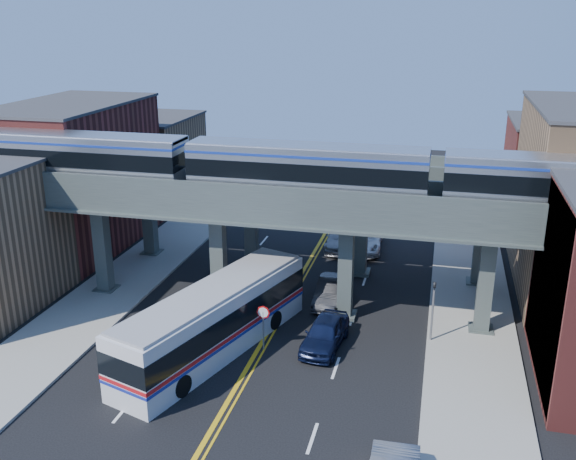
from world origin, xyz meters
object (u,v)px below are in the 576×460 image
object	(u,v)px
car_lane_a	(325,333)
car_lane_d	(342,237)
traffic_signal	(433,305)
car_lane_c	(364,239)
transit_train	(307,169)
stop_sign	(263,320)
car_lane_b	(331,291)
transit_bus	(214,321)

from	to	relation	value
car_lane_a	car_lane_d	distance (m)	16.00
traffic_signal	car_lane_c	distance (m)	15.23
car_lane_a	car_lane_c	distance (m)	15.98
transit_train	stop_sign	xyz separation A→B (m)	(-1.25, -5.00, -7.33)
car_lane_b	car_lane_d	xyz separation A→B (m)	(-0.97, 10.21, 0.03)
traffic_signal	stop_sign	bearing A→B (deg)	-161.37
transit_train	car_lane_b	world-z (taller)	transit_train
stop_sign	transit_bus	distance (m)	2.65
transit_train	car_lane_d	world-z (taller)	transit_train
transit_train	car_lane_d	distance (m)	14.60
transit_bus	car_lane_b	xyz separation A→B (m)	(5.06, 7.55, -1.03)
car_lane_b	car_lane_c	bearing A→B (deg)	85.58
transit_train	stop_sign	bearing A→B (deg)	-104.08
stop_sign	traffic_signal	world-z (taller)	traffic_signal
stop_sign	car_lane_a	xyz separation A→B (m)	(3.22, 1.10, -0.94)
car_lane_b	car_lane_d	distance (m)	10.26
transit_bus	car_lane_c	bearing A→B (deg)	-0.02
transit_train	car_lane_a	world-z (taller)	transit_train
transit_train	transit_bus	world-z (taller)	transit_train
transit_train	car_lane_c	bearing A→B (deg)	80.44
transit_bus	car_lane_c	xyz separation A→B (m)	(5.83, 17.83, -0.98)
stop_sign	transit_bus	size ratio (longest dim) A/B	0.19
car_lane_b	car_lane_d	size ratio (longest dim) A/B	0.85
stop_sign	traffic_signal	bearing A→B (deg)	18.63
traffic_signal	car_lane_a	xyz separation A→B (m)	(-5.68, -1.90, -1.48)
transit_train	stop_sign	size ratio (longest dim) A/B	16.31
stop_sign	car_lane_c	xyz separation A→B (m)	(3.29, 17.08, -0.93)
car_lane_a	transit_train	bearing A→B (deg)	121.85
traffic_signal	transit_train	bearing A→B (deg)	165.34
transit_train	traffic_signal	size ratio (longest dim) A/B	10.46
stop_sign	car_lane_c	world-z (taller)	stop_sign
car_lane_c	transit_bus	bearing A→B (deg)	-111.06
car_lane_b	transit_bus	bearing A→B (deg)	-123.99
transit_train	transit_bus	size ratio (longest dim) A/B	3.07
transit_bus	car_lane_a	size ratio (longest dim) A/B	2.89
traffic_signal	car_lane_b	bearing A→B (deg)	149.20
car_lane_a	traffic_signal	bearing A→B (deg)	23.61
transit_train	transit_bus	bearing A→B (deg)	-123.46
stop_sign	car_lane_b	world-z (taller)	stop_sign
car_lane_a	car_lane_b	size ratio (longest dim) A/B	1.02
stop_sign	traffic_signal	distance (m)	9.41
transit_bus	car_lane_a	distance (m)	6.13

